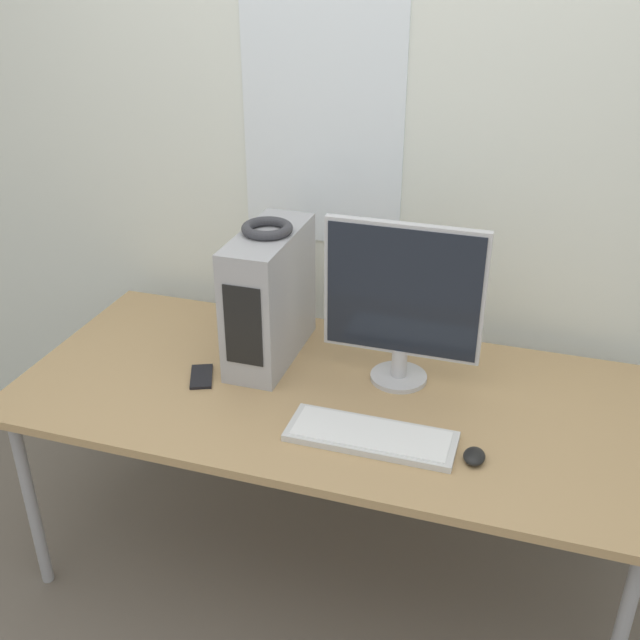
# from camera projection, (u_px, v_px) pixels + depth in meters

# --- Properties ---
(wall_back) EXTENTS (8.00, 0.07, 2.70)m
(wall_back) POSITION_uv_depth(u_px,v_px,m) (381.00, 148.00, 2.57)
(wall_back) COLOR silver
(wall_back) RESTS_ON ground_plane
(desk) EXTENTS (1.98, 0.92, 0.73)m
(desk) POSITION_uv_depth(u_px,v_px,m) (330.00, 402.00, 2.38)
(desk) COLOR tan
(desk) RESTS_ON ground_plane
(pc_tower) EXTENTS (0.17, 0.45, 0.44)m
(pc_tower) POSITION_uv_depth(u_px,v_px,m) (269.00, 296.00, 2.46)
(pc_tower) COLOR #9E9EA3
(pc_tower) RESTS_ON desk
(headphones) EXTENTS (0.16, 0.16, 0.03)m
(headphones) POSITION_uv_depth(u_px,v_px,m) (267.00, 228.00, 2.35)
(headphones) COLOR #333338
(headphones) RESTS_ON pc_tower
(monitor_main) EXTENTS (0.50, 0.18, 0.53)m
(monitor_main) POSITION_uv_depth(u_px,v_px,m) (403.00, 300.00, 2.28)
(monitor_main) COLOR #B7B7BC
(monitor_main) RESTS_ON desk
(keyboard) EXTENTS (0.48, 0.17, 0.02)m
(keyboard) POSITION_uv_depth(u_px,v_px,m) (371.00, 436.00, 2.13)
(keyboard) COLOR silver
(keyboard) RESTS_ON desk
(mouse) EXTENTS (0.06, 0.08, 0.03)m
(mouse) POSITION_uv_depth(u_px,v_px,m) (474.00, 456.00, 2.04)
(mouse) COLOR black
(mouse) RESTS_ON desk
(cell_phone) EXTENTS (0.12, 0.16, 0.01)m
(cell_phone) POSITION_uv_depth(u_px,v_px,m) (202.00, 377.00, 2.42)
(cell_phone) COLOR black
(cell_phone) RESTS_ON desk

